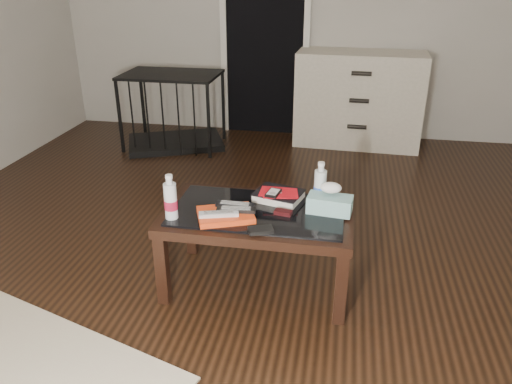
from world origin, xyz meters
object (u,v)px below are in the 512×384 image
(textbook, at_px, (279,196))
(tissue_box, at_px, (330,204))
(dresser, at_px, (359,99))
(water_bottle_left, at_px, (170,197))
(coffee_table, at_px, (258,221))
(water_bottle_right, at_px, (320,183))
(pet_crate, at_px, (174,123))

(textbook, xyz_separation_m, tissue_box, (0.28, -0.10, 0.02))
(dresser, relative_size, water_bottle_left, 5.13)
(dresser, distance_m, tissue_box, 2.52)
(coffee_table, distance_m, textbook, 0.19)
(water_bottle_left, bearing_deg, coffee_table, 21.74)
(coffee_table, relative_size, dresser, 0.82)
(textbook, bearing_deg, tissue_box, -5.12)
(water_bottle_left, bearing_deg, water_bottle_right, 22.83)
(water_bottle_right, bearing_deg, textbook, 178.53)
(dresser, xyz_separation_m, water_bottle_left, (-0.96, -2.73, 0.13))
(water_bottle_right, xyz_separation_m, tissue_box, (0.06, -0.10, -0.07))
(textbook, bearing_deg, water_bottle_right, 13.72)
(coffee_table, xyz_separation_m, water_bottle_left, (-0.42, -0.17, 0.18))
(water_bottle_right, height_order, tissue_box, water_bottle_right)
(coffee_table, xyz_separation_m, dresser, (0.54, 2.56, 0.05))
(water_bottle_right, bearing_deg, dresser, 84.64)
(pet_crate, bearing_deg, water_bottle_right, -76.06)
(coffee_table, xyz_separation_m, tissue_box, (0.37, 0.04, 0.11))
(tissue_box, bearing_deg, textbook, 166.46)
(water_bottle_right, relative_size, tissue_box, 1.03)
(dresser, bearing_deg, water_bottle_right, -92.96)
(pet_crate, relative_size, water_bottle_right, 4.47)
(dresser, height_order, textbook, dresser)
(coffee_table, distance_m, water_bottle_right, 0.39)
(water_bottle_left, bearing_deg, tissue_box, 14.80)
(pet_crate, height_order, tissue_box, pet_crate)
(water_bottle_right, bearing_deg, tissue_box, -58.94)
(pet_crate, xyz_separation_m, tissue_box, (1.60, -2.13, 0.28))
(tissue_box, bearing_deg, pet_crate, 133.55)
(water_bottle_left, distance_m, water_bottle_right, 0.80)
(pet_crate, bearing_deg, dresser, -10.87)
(pet_crate, height_order, textbook, pet_crate)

